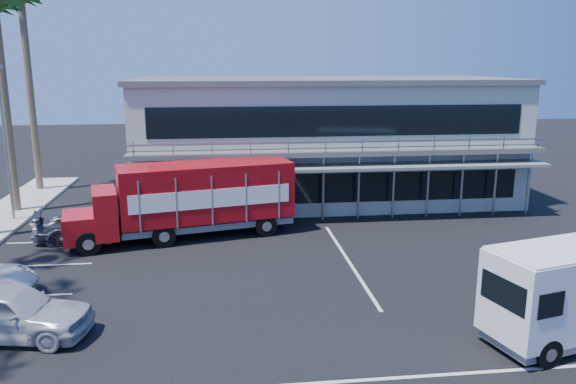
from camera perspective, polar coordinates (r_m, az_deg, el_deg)
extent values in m
plane|color=black|center=(20.94, 2.60, -10.05)|extent=(120.00, 120.00, 0.00)
cube|color=#9DA598|center=(34.88, 3.53, 5.25)|extent=(22.00, 10.00, 7.00)
cube|color=#515454|center=(34.58, 3.62, 11.25)|extent=(22.40, 10.40, 0.30)
cube|color=#515454|center=(29.43, 5.48, 3.97)|extent=(22.00, 1.20, 0.25)
cube|color=gray|center=(28.83, 5.73, 4.78)|extent=(22.00, 0.08, 0.90)
cube|color=slate|center=(29.26, 5.57, 2.52)|extent=(22.00, 1.80, 0.15)
cube|color=black|center=(30.36, 5.16, 0.41)|extent=(20.00, 0.06, 1.60)
cube|color=black|center=(29.79, 5.31, 7.18)|extent=(20.00, 0.06, 1.60)
cylinder|color=brown|center=(34.11, -26.68, 7.11)|extent=(0.44, 0.44, 11.00)
cylinder|color=brown|center=(39.40, -24.65, 8.65)|extent=(0.44, 0.44, 12.00)
cylinder|color=gray|center=(32.23, -26.75, 4.14)|extent=(0.14, 0.14, 8.00)
cube|color=#A70D11|center=(26.85, -20.38, -3.35)|extent=(1.90, 2.54, 1.22)
cube|color=#A70D11|center=(26.71, -18.09, -2.01)|extent=(1.56, 2.70, 2.13)
cube|color=black|center=(26.57, -18.19, -0.75)|extent=(0.54, 2.11, 0.71)
cube|color=#AB0A16|center=(27.06, -8.31, 0.13)|extent=(8.47, 4.31, 2.63)
cube|color=slate|center=(27.45, -8.20, -3.07)|extent=(8.38, 3.94, 0.30)
cube|color=white|center=(25.86, -7.72, -0.68)|extent=(7.27, 1.72, 0.86)
cube|color=white|center=(28.30, -8.83, 0.47)|extent=(7.27, 1.72, 0.86)
cylinder|color=black|center=(25.92, -19.63, -4.99)|extent=(1.09, 0.51, 1.05)
cylinder|color=black|center=(28.05, -19.69, -3.64)|extent=(1.09, 0.51, 1.05)
cylinder|color=black|center=(26.09, -12.49, -4.41)|extent=(1.09, 0.51, 1.05)
cylinder|color=black|center=(28.21, -13.10, -3.11)|extent=(1.09, 0.51, 1.05)
cylinder|color=black|center=(27.08, -2.24, -3.45)|extent=(1.09, 0.51, 1.05)
cylinder|color=black|center=(29.13, -3.57, -2.28)|extent=(1.09, 0.51, 1.05)
cube|color=black|center=(16.92, 21.04, -9.49)|extent=(0.50, 1.69, 0.83)
cube|color=#2E0D7C|center=(20.21, 26.93, -6.65)|extent=(3.07, 0.83, 1.32)
cylinder|color=black|center=(17.52, 24.87, -14.63)|extent=(0.89, 0.48, 0.84)
cylinder|color=black|center=(18.69, 20.69, -12.47)|extent=(0.89, 0.48, 0.84)
imported|color=#AFB0B6|center=(19.31, -26.39, -10.87)|extent=(5.13, 2.79, 1.66)
imported|color=#2E343E|center=(28.34, -19.40, -3.04)|extent=(5.29, 3.04, 1.44)
imported|color=gray|center=(28.05, -20.30, -3.29)|extent=(4.24, 1.79, 1.43)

